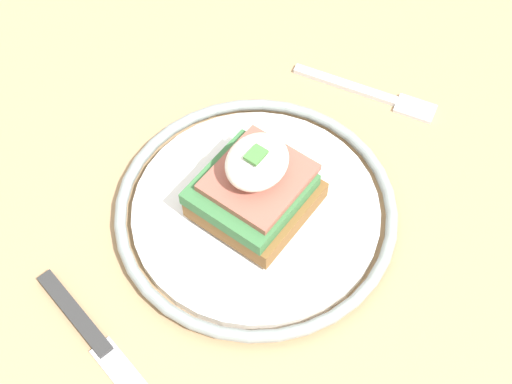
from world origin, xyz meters
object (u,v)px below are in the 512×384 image
sandwich (255,186)px  fork (372,94)px  plate (256,210)px  knife (107,354)px

sandwich → fork: size_ratio=0.63×
plate → sandwich: size_ratio=2.70×
fork → plate: bearing=-2.8°
sandwich → plate: bearing=57.1°
plate → sandwich: sandwich is taller
plate → fork: bearing=177.2°
fork → knife: (0.33, -0.02, 0.00)m
plate → knife: (0.16, -0.02, -0.01)m
sandwich → knife: bearing=-4.8°
plate → fork: 0.17m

